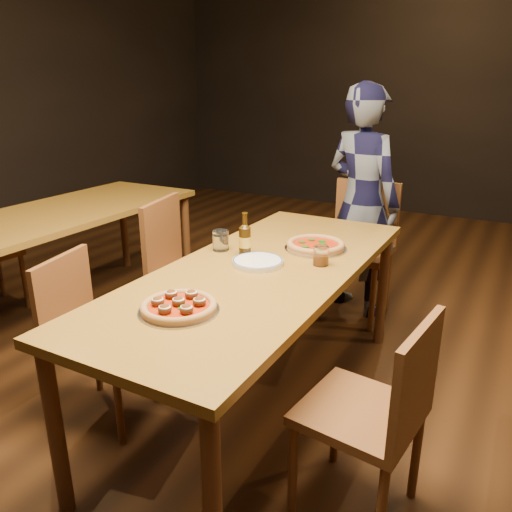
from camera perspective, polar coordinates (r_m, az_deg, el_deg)
The scene contains 15 objects.
ground at distance 2.66m, azimuth 0.54°, elevation -16.63°, with size 9.00×9.00×0.00m, color black.
room_shell at distance 2.18m, azimuth 0.71°, elevation 27.11°, with size 9.00×9.00×9.00m.
table_main at distance 2.33m, azimuth 0.59°, elevation -2.94°, with size 0.80×2.00×0.75m.
table_left at distance 3.61m, azimuth -21.52°, elevation 3.72°, with size 0.80×2.00×0.75m.
chair_main_nw at distance 2.48m, azimuth -17.18°, elevation -8.94°, with size 0.40×0.40×0.85m, color brown, non-canonical shape.
chair_main_sw at distance 3.00m, azimuth -6.89°, elevation -2.02°, with size 0.45×0.45×0.96m, color brown, non-canonical shape.
chair_main_e at distance 1.93m, azimuth 11.77°, elevation -16.89°, with size 0.40×0.40×0.86m, color brown, non-canonical shape.
chair_end at distance 3.46m, azimuth 11.30°, elevation 0.71°, with size 0.45×0.45×0.97m, color brown, non-canonical shape.
pizza_meatball at distance 1.88m, azimuth -8.82°, elevation -5.66°, with size 0.30×0.30×0.06m.
pizza_margherita at distance 2.57m, azimuth 6.83°, elevation 1.23°, with size 0.32×0.32×0.04m.
plate_stack at distance 2.34m, azimuth 0.20°, elevation -0.69°, with size 0.24×0.24×0.02m, color white.
beer_bottle at distance 2.44m, azimuth -1.27°, elevation 1.77°, with size 0.06×0.06×0.21m.
water_glass at distance 2.53m, azimuth -4.06°, elevation 1.79°, with size 0.08×0.08×0.10m, color white.
amber_glass at distance 2.34m, azimuth 7.43°, elevation 0.02°, with size 0.07×0.07×0.09m, color #8E4110.
diner at distance 3.51m, azimuth 12.02°, elevation 6.06°, with size 0.57×0.38×1.57m, color black.
Camera 1 is at (1.02, -1.90, 1.55)m, focal length 35.00 mm.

